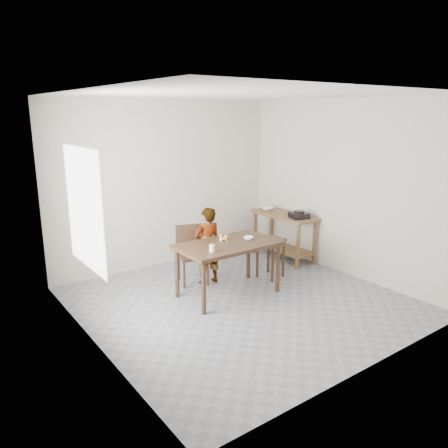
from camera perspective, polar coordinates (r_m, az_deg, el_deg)
floor at (r=6.03m, az=2.27°, el=-10.20°), size 4.00×4.00×0.04m
ceiling at (r=5.49m, az=2.57°, el=16.79°), size 4.00×4.00×0.04m
wall_back at (r=7.27m, az=-7.57°, el=5.24°), size 4.00×0.04×2.70m
wall_front at (r=4.26m, az=19.56°, el=-1.95°), size 4.00×0.04×2.70m
wall_left at (r=4.65m, az=-17.47°, el=-0.43°), size 0.04×4.00×2.70m
wall_right at (r=7.02m, az=15.49°, el=4.52°), size 0.04×4.00×2.70m
window_pane at (r=4.82m, az=-17.82°, el=1.87°), size 0.02×1.10×1.30m
dining_table at (r=6.10m, az=0.56°, el=-5.89°), size 1.40×0.80×0.75m
prep_counter at (r=7.66m, az=7.78°, el=-1.58°), size 0.50×1.20×0.80m
child at (r=6.45m, az=-2.17°, el=-2.86°), size 0.45×0.32×1.16m
dining_chair at (r=6.50m, az=-4.11°, el=-4.12°), size 0.52×0.52×0.86m
stool at (r=6.79m, az=6.09°, el=-4.43°), size 0.41×0.41×0.62m
glass_tumbler at (r=5.61m, az=-1.57°, el=-3.17°), size 0.10×0.10×0.09m
small_bowl at (r=6.16m, az=3.21°, el=-1.83°), size 0.16×0.16×0.04m
banana at (r=6.12m, az=-0.01°, el=-1.84°), size 0.20×0.17×0.06m
serving_bowl at (r=7.80m, az=5.70°, el=2.00°), size 0.22×0.22×0.05m
gas_burner at (r=7.29m, az=9.78°, el=1.13°), size 0.34×0.34×0.09m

